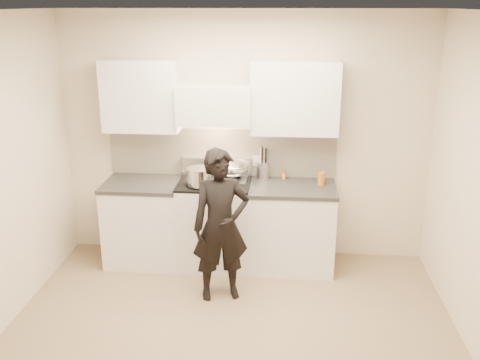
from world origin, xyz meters
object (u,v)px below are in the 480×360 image
at_px(stove, 215,223).
at_px(wok, 233,168).
at_px(utensil_crock, 263,169).
at_px(person, 221,226).
at_px(counter_right, 291,226).

height_order(stove, wok, wok).
bearing_deg(utensil_crock, person, -110.41).
xyz_separation_m(wok, utensil_crock, (0.32, 0.10, -0.03)).
relative_size(stove, person, 0.64).
xyz_separation_m(utensil_crock, person, (-0.36, -0.96, -0.28)).
relative_size(counter_right, wok, 2.10).
height_order(counter_right, person, person).
xyz_separation_m(stove, counter_right, (0.83, 0.00, -0.01)).
height_order(counter_right, wok, wok).
xyz_separation_m(counter_right, utensil_crock, (-0.32, 0.24, 0.57)).
height_order(wok, person, person).
xyz_separation_m(wok, person, (-0.03, -0.86, -0.31)).
relative_size(utensil_crock, person, 0.23).
xyz_separation_m(stove, utensil_crock, (0.51, 0.25, 0.55)).
bearing_deg(person, wok, 71.36).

